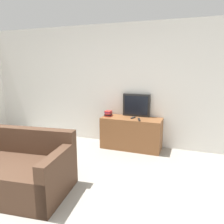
% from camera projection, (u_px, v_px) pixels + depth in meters
% --- Properties ---
extents(wall_back, '(9.00, 0.06, 2.60)m').
position_uv_depth(wall_back, '(106.00, 85.00, 4.90)').
color(wall_back, white).
rests_on(wall_back, ground_plane).
extents(tv_stand, '(1.25, 0.50, 0.66)m').
position_uv_depth(tv_stand, '(131.00, 133.00, 4.60)').
color(tv_stand, brown).
rests_on(tv_stand, ground_plane).
extents(television, '(0.58, 0.09, 0.48)m').
position_uv_depth(television, '(136.00, 105.00, 4.66)').
color(television, black).
rests_on(television, tv_stand).
extents(couch, '(1.84, 1.11, 0.82)m').
position_uv_depth(couch, '(8.00, 170.00, 3.07)').
color(couch, '#4C3323').
rests_on(couch, ground_plane).
extents(book_stack, '(0.17, 0.20, 0.11)m').
position_uv_depth(book_stack, '(108.00, 113.00, 4.70)').
color(book_stack, '#B72D28').
rests_on(book_stack, tv_stand).
extents(remote_on_stand, '(0.07, 0.15, 0.02)m').
position_uv_depth(remote_on_stand, '(133.00, 118.00, 4.51)').
color(remote_on_stand, '#2D2D2D').
rests_on(remote_on_stand, tv_stand).
extents(remote_secondary, '(0.10, 0.20, 0.02)m').
position_uv_depth(remote_secondary, '(139.00, 120.00, 4.35)').
color(remote_secondary, black).
rests_on(remote_secondary, tv_stand).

